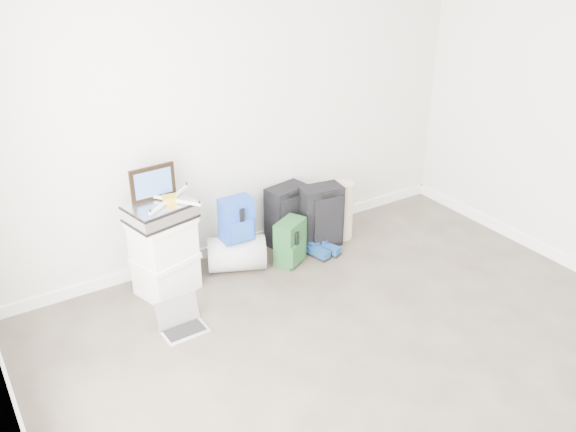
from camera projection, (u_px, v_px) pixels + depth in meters
ground at (433, 409)px, 3.86m from camera, size 5.00×5.00×0.00m
room_envelope at (467, 154)px, 3.10m from camera, size 4.52×5.02×2.71m
boxes_stack at (165, 256)px, 4.92m from camera, size 0.55×0.49×0.66m
briefcase at (160, 212)px, 4.74m from camera, size 0.55×0.45×0.14m
painting at (153, 183)px, 4.72m from camera, size 0.37×0.04×0.28m
drone at (170, 199)px, 4.72m from camera, size 0.46×0.46×0.05m
duffel_bag at (237, 254)px, 5.30m from camera, size 0.58×0.49×0.31m
blue_backpack at (237, 220)px, 5.13m from camera, size 0.28×0.21×0.38m
large_suitcase at (287, 216)px, 5.66m from camera, size 0.41×0.30×0.58m
green_backpack at (291, 243)px, 5.38m from camera, size 0.34×0.32×0.41m
carry_on at (321, 217)px, 5.62m from camera, size 0.40×0.29×0.59m
shoes at (322, 251)px, 5.57m from camera, size 0.28×0.27×0.08m
rolled_rug at (343, 210)px, 5.77m from camera, size 0.19×0.19×0.57m
laptop at (182, 323)px, 4.57m from camera, size 0.34×0.25×0.24m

